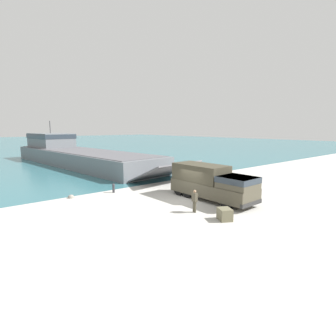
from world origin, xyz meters
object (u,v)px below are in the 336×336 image
object	(u,v)px
mooring_bollard	(114,188)
cargo_crate	(225,214)
soldier_on_ramp	(195,199)
military_truck	(212,182)
landing_craft	(74,153)
moored_boat_a	(69,147)

from	to	relation	value
mooring_bollard	cargo_crate	world-z (taller)	mooring_bollard
soldier_on_ramp	cargo_crate	size ratio (longest dim) A/B	1.73
mooring_bollard	military_truck	bearing A→B (deg)	-54.55
landing_craft	mooring_bollard	world-z (taller)	landing_craft
moored_boat_a	landing_craft	bearing A→B (deg)	-97.73
landing_craft	military_truck	distance (m)	30.51
cargo_crate	soldier_on_ramp	bearing A→B (deg)	99.46
military_truck	soldier_on_ramp	size ratio (longest dim) A/B	4.72
landing_craft	cargo_crate	distance (m)	34.56
military_truck	cargo_crate	size ratio (longest dim) A/B	8.19
moored_boat_a	mooring_bollard	distance (m)	54.81
landing_craft	cargo_crate	bearing A→B (deg)	-99.95
military_truck	landing_craft	bearing A→B (deg)	-179.73
military_truck	mooring_bollard	bearing A→B (deg)	-145.95
military_truck	soldier_on_ramp	bearing A→B (deg)	-68.01
military_truck	mooring_bollard	distance (m)	9.26
moored_boat_a	cargo_crate	xyz separation A→B (m)	(-11.55, -64.51, -0.22)
landing_craft	military_truck	xyz separation A→B (m)	(0.89, -30.49, -0.28)
soldier_on_ramp	moored_boat_a	world-z (taller)	moored_boat_a
soldier_on_ramp	mooring_bollard	bearing A→B (deg)	-69.99
mooring_bollard	cargo_crate	xyz separation A→B (m)	(2.21, -11.46, -0.08)
landing_craft	moored_boat_a	distance (m)	31.49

